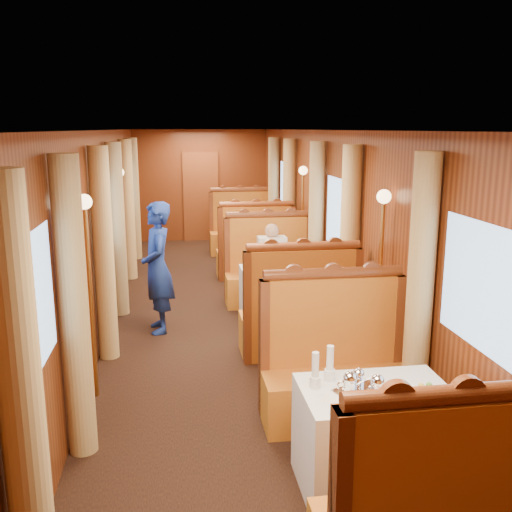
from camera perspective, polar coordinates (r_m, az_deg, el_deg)
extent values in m
cube|color=brown|center=(13.07, -5.53, 5.90)|extent=(0.80, 0.04, 2.00)
cube|color=white|center=(4.32, 11.76, -17.45)|extent=(1.05, 0.72, 0.75)
cube|color=#A83F12|center=(3.17, 19.72, -20.00)|extent=(1.30, 0.12, 0.80)
cylinder|color=brown|center=(2.96, 20.37, -12.78)|extent=(1.23, 0.10, 0.10)
cube|color=#A83F12|center=(5.18, 8.04, -13.79)|extent=(1.30, 0.55, 0.45)
cube|color=#A83F12|center=(5.13, 7.59, -6.48)|extent=(1.30, 0.12, 0.80)
cylinder|color=brown|center=(5.01, 7.74, -1.72)|extent=(1.23, 0.10, 0.10)
cube|color=white|center=(7.44, 2.63, -4.13)|extent=(1.05, 0.72, 0.75)
cube|color=#A83F12|center=(6.61, 4.17, -7.73)|extent=(1.30, 0.55, 0.45)
cube|color=#A83F12|center=(6.21, 4.69, -3.00)|extent=(1.30, 0.12, 0.80)
cylinder|color=brown|center=(6.11, 4.76, 0.97)|extent=(1.23, 0.10, 0.10)
cube|color=#A83F12|center=(8.38, 1.41, -3.26)|extent=(1.30, 0.55, 0.45)
cube|color=#A83F12|center=(8.44, 1.19, 1.22)|extent=(1.30, 0.12, 0.80)
cylinder|color=brown|center=(8.36, 1.20, 4.18)|extent=(1.23, 0.10, 0.10)
cube|color=white|center=(10.80, -0.84, 1.18)|extent=(1.05, 0.72, 0.75)
cube|color=#A83F12|center=(9.91, -0.13, -0.75)|extent=(1.30, 0.55, 0.45)
cube|color=#A83F12|center=(9.57, 0.05, 2.59)|extent=(1.30, 0.12, 0.80)
cylinder|color=brown|center=(9.51, 0.05, 5.21)|extent=(1.23, 0.10, 0.10)
cube|color=#A83F12|center=(11.75, -1.43, 1.38)|extent=(1.30, 0.55, 0.45)
cube|color=#A83F12|center=(11.86, -1.57, 4.54)|extent=(1.30, 0.12, 0.80)
cylinder|color=brown|center=(11.80, -1.58, 6.65)|extent=(1.23, 0.10, 0.10)
cube|color=silver|center=(4.06, 10.50, -13.31)|extent=(0.41, 0.36, 0.01)
cylinder|color=white|center=(4.17, 16.82, -12.96)|extent=(0.23, 0.23, 0.01)
cylinder|color=white|center=(4.09, 5.91, -12.46)|extent=(0.08, 0.08, 0.08)
cylinder|color=white|center=(4.03, 5.96, -10.75)|extent=(0.05, 0.05, 0.18)
cylinder|color=white|center=(4.21, 7.37, -11.72)|extent=(0.08, 0.08, 0.08)
cylinder|color=white|center=(4.16, 7.42, -10.05)|extent=(0.05, 0.05, 0.18)
cylinder|color=silver|center=(7.31, 2.85, -0.83)|extent=(0.06, 0.06, 0.14)
cylinder|color=silver|center=(10.73, -0.72, 3.52)|extent=(0.06, 0.06, 0.14)
cylinder|color=tan|center=(3.13, -22.39, -13.88)|extent=(0.22, 0.22, 2.35)
cylinder|color=tan|center=(4.55, -17.73, -5.20)|extent=(0.22, 0.22, 2.35)
cylinder|color=tan|center=(4.90, 16.05, -3.82)|extent=(0.22, 0.22, 2.35)
cylinder|color=tan|center=(6.41, -14.98, 0.08)|extent=(0.22, 0.22, 2.35)
cylinder|color=tan|center=(7.93, -13.72, 2.51)|extent=(0.22, 0.22, 2.35)
cylinder|color=tan|center=(6.66, 9.29, 0.81)|extent=(0.22, 0.22, 2.35)
cylinder|color=tan|center=(8.14, 6.03, 3.05)|extent=(0.22, 0.22, 2.35)
cylinder|color=tan|center=(9.84, -12.69, 4.47)|extent=(0.22, 0.22, 2.35)
cylinder|color=tan|center=(11.38, -12.11, 5.57)|extent=(0.22, 0.22, 2.35)
cylinder|color=tan|center=(10.01, 3.32, 4.89)|extent=(0.22, 0.22, 2.35)
cylinder|color=tan|center=(11.53, 1.77, 5.93)|extent=(0.22, 0.22, 2.35)
cylinder|color=#BF8C3F|center=(5.54, -16.17, -4.62)|extent=(0.04, 0.04, 1.85)
sphere|color=#FFD18C|center=(5.34, -16.79, 5.21)|extent=(0.14, 0.14, 0.14)
cylinder|color=#BF8C3F|center=(5.84, 12.23, -3.53)|extent=(0.04, 0.04, 1.85)
sphere|color=#FFD18C|center=(5.65, 12.68, 5.82)|extent=(0.14, 0.14, 0.14)
cylinder|color=#BF8C3F|center=(8.93, -13.20, 2.01)|extent=(0.04, 0.04, 1.85)
sphere|color=#FFD18C|center=(8.81, -13.51, 8.12)|extent=(0.14, 0.14, 0.14)
cylinder|color=#BF8C3F|center=(9.11, 4.63, 2.51)|extent=(0.04, 0.04, 1.85)
sphere|color=#FFD18C|center=(8.99, 4.74, 8.51)|extent=(0.14, 0.14, 0.14)
imported|color=navy|center=(7.20, -9.82, -1.16)|extent=(0.47, 0.65, 1.65)
cube|color=beige|center=(8.12, 1.59, 0.05)|extent=(0.40, 0.24, 0.55)
sphere|color=tan|center=(8.05, 1.60, 2.55)|extent=(0.20, 0.20, 0.20)
cube|color=beige|center=(8.01, 1.78, -1.82)|extent=(0.36, 0.30, 0.14)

